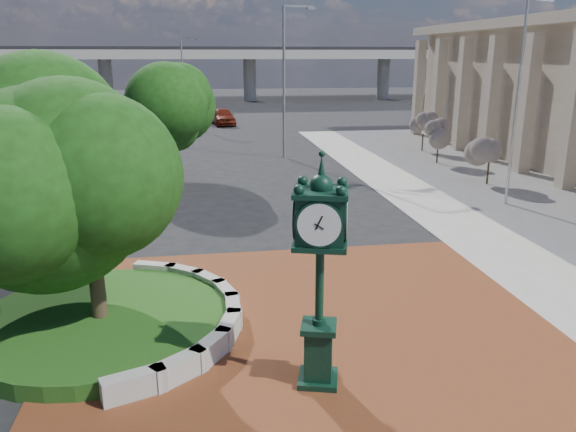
{
  "coord_description": "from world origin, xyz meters",
  "views": [
    {
      "loc": [
        -2.43,
        -12.92,
        6.47
      ],
      "look_at": [
        -0.16,
        1.5,
        2.26
      ],
      "focal_mm": 35.0,
      "sensor_mm": 36.0,
      "label": 1
    }
  ],
  "objects_px": {
    "parked_car": "(223,116)",
    "street_lamp_near": "(287,71)",
    "street_lamp_far": "(185,74)",
    "flagpole_b": "(518,89)",
    "post_clock": "(320,264)"
  },
  "relations": [
    {
      "from": "street_lamp_near",
      "to": "street_lamp_far",
      "type": "distance_m",
      "value": 20.71
    },
    {
      "from": "street_lamp_near",
      "to": "street_lamp_far",
      "type": "height_order",
      "value": "street_lamp_near"
    },
    {
      "from": "post_clock",
      "to": "street_lamp_near",
      "type": "relative_size",
      "value": 0.5
    },
    {
      "from": "post_clock",
      "to": "parked_car",
      "type": "height_order",
      "value": "post_clock"
    },
    {
      "from": "street_lamp_near",
      "to": "parked_car",
      "type": "bearing_deg",
      "value": 100.41
    },
    {
      "from": "parked_car",
      "to": "street_lamp_near",
      "type": "relative_size",
      "value": 0.51
    },
    {
      "from": "parked_car",
      "to": "street_lamp_far",
      "type": "relative_size",
      "value": 0.59
    },
    {
      "from": "street_lamp_far",
      "to": "post_clock",
      "type": "bearing_deg",
      "value": -85.79
    },
    {
      "from": "post_clock",
      "to": "street_lamp_far",
      "type": "height_order",
      "value": "street_lamp_far"
    },
    {
      "from": "parked_car",
      "to": "flagpole_b",
      "type": "relative_size",
      "value": 0.48
    },
    {
      "from": "parked_car",
      "to": "street_lamp_far",
      "type": "xyz_separation_m",
      "value": [
        -3.4,
        1.18,
        3.88
      ]
    },
    {
      "from": "post_clock",
      "to": "parked_car",
      "type": "relative_size",
      "value": 1.0
    },
    {
      "from": "flagpole_b",
      "to": "post_clock",
      "type": "bearing_deg",
      "value": -131.67
    },
    {
      "from": "street_lamp_near",
      "to": "post_clock",
      "type": "bearing_deg",
      "value": -97.49
    },
    {
      "from": "flagpole_b",
      "to": "street_lamp_far",
      "type": "bearing_deg",
      "value": 113.92
    }
  ]
}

